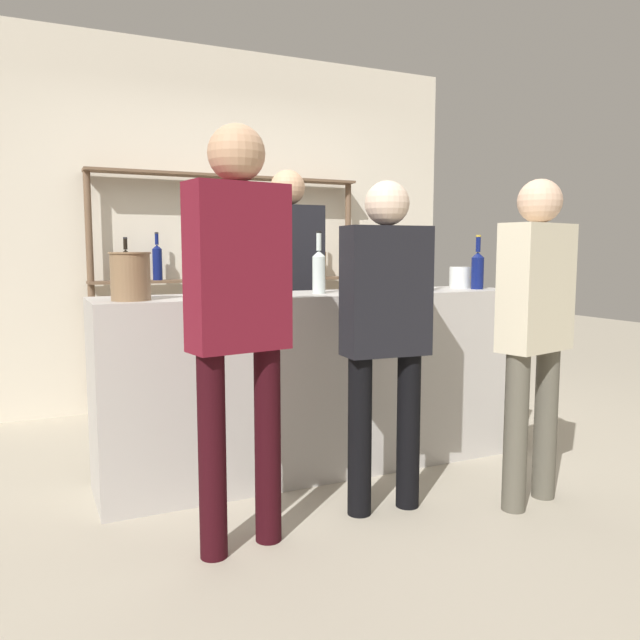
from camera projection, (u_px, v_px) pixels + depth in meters
The scene contains 16 objects.
ground_plane at pixel (320, 468), 3.54m from camera, with size 16.00×16.00×0.00m, color #B2A893.
bar_counter at pixel (320, 382), 3.48m from camera, with size 2.41×0.51×0.99m, color #B7B2AD.
back_wall at pixel (223, 229), 5.05m from camera, with size 4.01×0.12×2.80m, color beige.
back_shelf at pixel (230, 255), 4.91m from camera, with size 2.14×0.18×1.81m.
counter_bottle_0 at pixel (207, 272), 3.14m from camera, with size 0.07×0.07×0.34m.
counter_bottle_1 at pixel (319, 270), 3.39m from camera, with size 0.07×0.07×0.34m.
counter_bottle_2 at pixel (231, 270), 3.23m from camera, with size 0.09×0.09×0.35m.
counter_bottle_3 at pixel (478, 269), 3.78m from camera, with size 0.08×0.08×0.33m.
counter_bottle_4 at pixel (428, 269), 3.63m from camera, with size 0.07×0.07×0.33m.
wine_glass at pixel (405, 269), 3.66m from camera, with size 0.08×0.08×0.17m.
ice_bucket at pixel (130, 276), 2.91m from camera, with size 0.19×0.19×0.23m.
cork_jar at pixel (460, 277), 3.88m from camera, with size 0.13×0.13×0.13m.
customer_right at pixel (535, 316), 2.94m from camera, with size 0.43×0.26×1.55m.
customer_center at pixel (386, 320), 2.86m from camera, with size 0.41×0.20×1.54m.
server_behind_counter at pixel (288, 280), 4.17m from camera, with size 0.46×0.23×1.75m.
customer_left at pixel (239, 301), 2.47m from camera, with size 0.42×0.24×1.71m.
Camera 1 is at (-1.45, -3.10, 1.23)m, focal length 35.00 mm.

